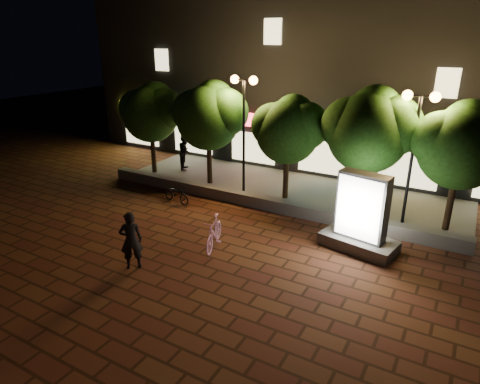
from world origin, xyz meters
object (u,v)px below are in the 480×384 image
Objects in this scene: street_lamp_left at (244,105)px; tree_mid at (290,128)px; tree_right at (370,128)px; scooter_parked at (176,194)px; tree_far_left at (152,111)px; pedestrian at (185,152)px; tree_far_right at (464,143)px; scooter_pink at (214,232)px; ad_kiosk at (361,219)px; tree_left at (210,114)px; street_lamp_right at (417,125)px; rider at (131,240)px.

tree_mid is at bearing 7.31° from street_lamp_left.
scooter_parked is at bearing -159.32° from tree_right.
pedestrian is (1.10, 1.16, -2.26)m from tree_far_left.
scooter_pink is (-6.87, -5.35, -2.82)m from tree_far_right.
ad_kiosk is (3.97, -3.01, -2.13)m from tree_mid.
scooter_parked is (3.49, -2.76, -2.89)m from tree_far_left.
tree_left is at bearing -144.07° from pedestrian.
scooter_pink is at bearing -114.11° from scooter_parked.
scooter_pink is at bearing -136.29° from street_lamp_right.
ad_kiosk is 1.47× the size of scooter_pink.
tree_mid is at bearing -145.43° from rider.
rider is at bearing -132.29° from street_lamp_right.
tree_far_left is 0.89× the size of street_lamp_left.
street_lamp_right is 1.84× the size of ad_kiosk.
scooter_parked is at bearing 126.64° from scooter_pink.
pedestrian is at bearing 161.85° from street_lamp_left.
scooter_pink is at bearing -71.70° from street_lamp_left.
street_lamp_right reaches higher than tree_far_right.
tree_far_left is 14.00m from tree_far_right.
rider is at bearing 178.81° from pedestrian.
scooter_pink reaches higher than scooter_parked.
tree_far_right is at bearing -63.95° from scooter_parked.
street_lamp_right is at bearing -63.09° from scooter_parked.
ad_kiosk is at bearing -20.69° from tree_left.
tree_mid is 6.50m from tree_far_right.
tree_right is 3.95m from ad_kiosk.
scooter_parked is at bearing 178.21° from ad_kiosk.
tree_right is 10.10m from pedestrian.
pedestrian is at bearing 173.17° from tree_right.
street_lamp_left reaches higher than tree_right.
tree_mid is 5.62m from scooter_parked.
tree_right reaches higher than pedestrian.
tree_mid is 2.45× the size of scooter_pink.
tree_left is 2.05m from street_lamp_left.
tree_far_left is 5.50m from street_lamp_left.
tree_far_right is 3.11× the size of scooter_parked.
street_lamp_left is at bearing -130.44° from rider.
street_lamp_left is 2.82× the size of scooter_pink.
pedestrian is at bearing 46.61° from tree_far_left.
scooter_parked is at bearing -38.30° from tree_far_left.
scooter_parked is (-8.95, -2.50, -3.49)m from street_lamp_right.
tree_right reaches higher than scooter_parked.
tree_mid is 5.99m from scooter_pink.
street_lamp_right is 3.25× the size of scooter_parked.
ad_kiosk is (6.02, -2.74, -2.94)m from street_lamp_left.
ad_kiosk reaches higher than scooter_pink.
scooter_parked is (-1.95, -2.50, -3.63)m from street_lamp_left.
tree_left is 7.30m from tree_right.
street_lamp_right reaches higher than rider.
tree_mid is 6.86m from pedestrian.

